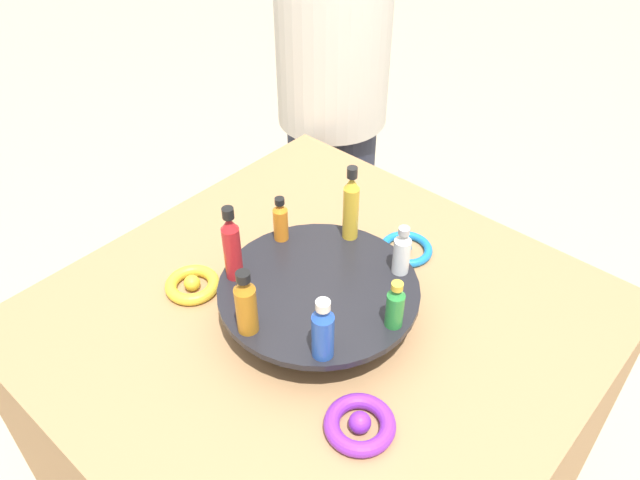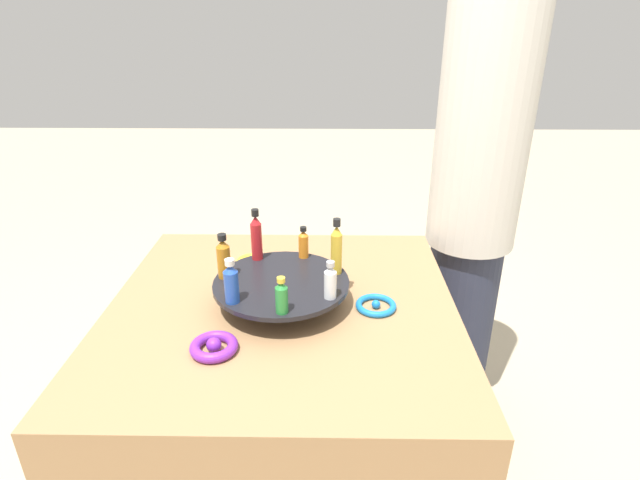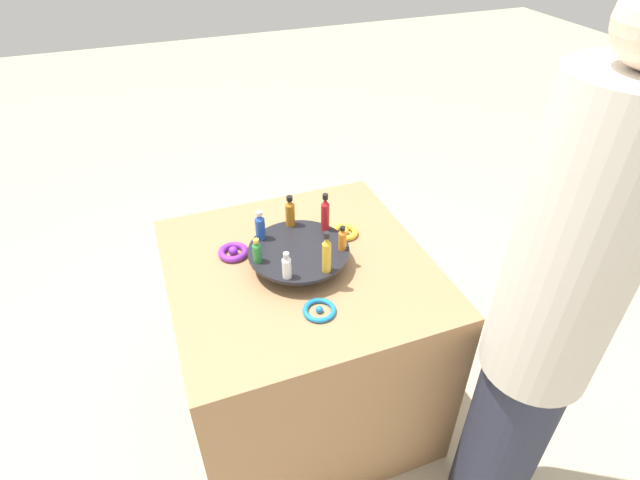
{
  "view_description": "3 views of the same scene",
  "coord_description": "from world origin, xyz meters",
  "views": [
    {
      "loc": [
        0.57,
        0.51,
        1.58
      ],
      "look_at": [
        -0.04,
        -0.03,
        0.91
      ],
      "focal_mm": 35.0,
      "sensor_mm": 36.0,
      "label": 1
    },
    {
      "loc": [
        -0.12,
        1.11,
        1.46
      ],
      "look_at": [
        -0.1,
        -0.08,
        0.93
      ],
      "focal_mm": 28.0,
      "sensor_mm": 36.0,
      "label": 2
    },
    {
      "loc": [
        -1.28,
        0.4,
        1.89
      ],
      "look_at": [
        -0.07,
        -0.05,
        0.92
      ],
      "focal_mm": 28.0,
      "sensor_mm": 36.0,
      "label": 3
    }
  ],
  "objects": [
    {
      "name": "person_figure",
      "position": [
        -0.61,
        -0.5,
        0.89
      ],
      "size": [
        0.3,
        0.3,
        1.76
      ],
      "rotation": [
        0.0,
        0.0,
        0.68
      ],
      "color": "#282D42",
      "rests_on": "ground_plane"
    },
    {
      "name": "ribbon_bow_purple",
      "position": [
        0.13,
        0.2,
        0.79
      ],
      "size": [
        0.11,
        0.11,
        0.03
      ],
      "color": "purple",
      "rests_on": "party_table"
    },
    {
      "name": "display_stand",
      "position": [
        0.0,
        0.0,
        0.83
      ],
      "size": [
        0.35,
        0.35,
        0.07
      ],
      "color": "black",
      "rests_on": "party_table"
    },
    {
      "name": "bottle_red",
      "position": [
        0.08,
        -0.13,
        0.91
      ],
      "size": [
        0.03,
        0.03,
        0.15
      ],
      "color": "#B21E23",
      "rests_on": "display_stand"
    },
    {
      "name": "ribbon_bow_gold",
      "position": [
        0.11,
        -0.22,
        0.79
      ],
      "size": [
        0.1,
        0.1,
        0.03
      ],
      "color": "gold",
      "rests_on": "party_table"
    },
    {
      "name": "bottle_orange",
      "position": [
        -0.05,
        -0.14,
        0.89
      ],
      "size": [
        0.03,
        0.03,
        0.09
      ],
      "color": "orange",
      "rests_on": "display_stand"
    },
    {
      "name": "party_table",
      "position": [
        0.0,
        0.0,
        0.39
      ],
      "size": [
        0.9,
        0.9,
        0.78
      ],
      "color": "#9E754C",
      "rests_on": "ground_plane"
    },
    {
      "name": "bottle_gold",
      "position": [
        -0.14,
        -0.05,
        0.92
      ],
      "size": [
        0.03,
        0.03,
        0.15
      ],
      "color": "gold",
      "rests_on": "display_stand"
    },
    {
      "name": "bottle_clear",
      "position": [
        -0.12,
        0.08,
        0.89
      ],
      "size": [
        0.03,
        0.03,
        0.1
      ],
      "color": "silver",
      "rests_on": "display_stand"
    },
    {
      "name": "bottle_amber",
      "position": [
        0.15,
        -0.02,
        0.9
      ],
      "size": [
        0.03,
        0.03,
        0.12
      ],
      "color": "#AD6B19",
      "rests_on": "display_stand"
    },
    {
      "name": "bottle_green",
      "position": [
        -0.01,
        0.15,
        0.89
      ],
      "size": [
        0.03,
        0.03,
        0.09
      ],
      "color": "#288438",
      "rests_on": "display_stand"
    },
    {
      "name": "ribbon_bow_blue",
      "position": [
        -0.24,
        0.02,
        0.79
      ],
      "size": [
        0.1,
        0.1,
        0.02
      ],
      "color": "blue",
      "rests_on": "party_table"
    },
    {
      "name": "bottle_blue",
      "position": [
        0.11,
        0.1,
        0.9
      ],
      "size": [
        0.03,
        0.03,
        0.11
      ],
      "color": "#234CAD",
      "rests_on": "display_stand"
    }
  ]
}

